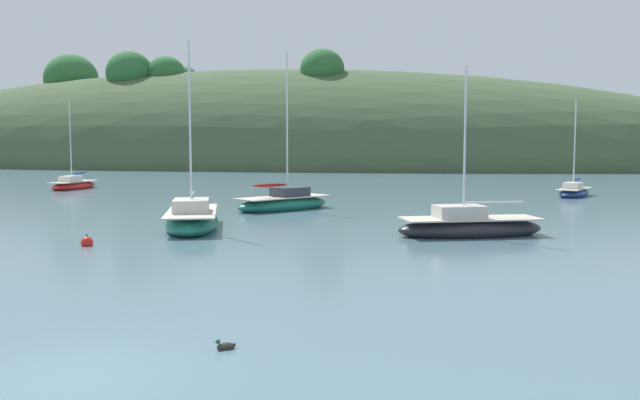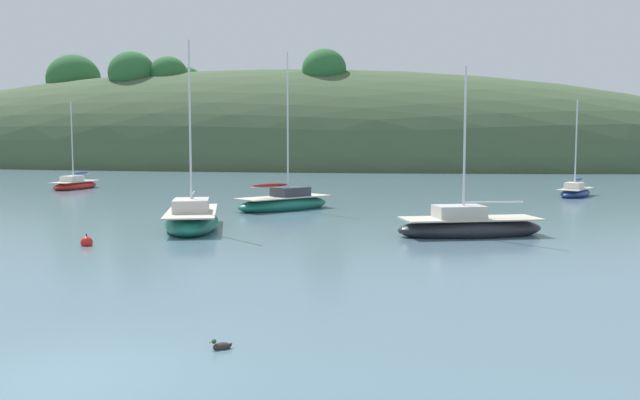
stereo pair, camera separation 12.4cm
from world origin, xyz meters
name	(u,v)px [view 2 (the right image)]	position (x,y,z in m)	size (l,w,h in m)	color
ground_plane	(71,379)	(0.00, 0.00, 0.00)	(400.00, 400.00, 0.00)	slate
far_shoreline_hill	(250,166)	(-25.13, 88.85, 0.11)	(150.00, 36.00, 32.00)	#425638
sailboat_grey_yawl	(192,220)	(-5.34, 18.05, 0.40)	(4.38, 7.08, 8.37)	#196B56
sailboat_red_portside	(575,192)	(14.07, 39.81, 0.32)	(3.32, 4.85, 6.83)	navy
sailboat_navy_dinghy	(75,185)	(-24.15, 39.48, 0.34)	(2.06, 5.21, 7.18)	red
sailboat_white_near	(469,227)	(6.54, 18.30, 0.37)	(6.40, 4.04, 7.04)	#232328
sailboat_blue_center	(284,203)	(-3.48, 26.98, 0.39)	(5.29, 6.11, 8.99)	#196B56
mooring_buoy_channel	(87,242)	(-7.30, 12.79, 0.12)	(0.44, 0.44, 0.54)	red
duck_lead	(221,346)	(1.84, 2.01, 0.05)	(0.40, 0.33, 0.24)	#2D2823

